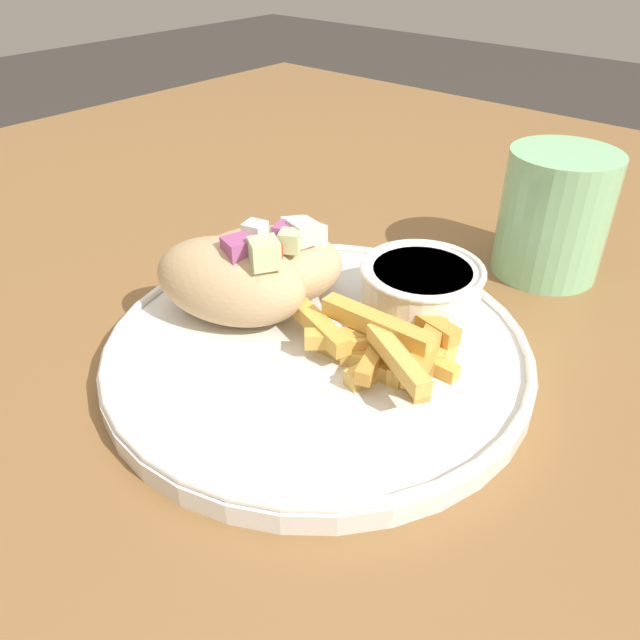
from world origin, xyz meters
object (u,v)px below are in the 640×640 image
sauce_ramekin (421,286)px  water_glass (553,220)px  plate (320,350)px  pita_sandwich_far (267,265)px  fries_pile (388,343)px  pita_sandwich_near (231,280)px

sauce_ramekin → water_glass: bearing=76.9°
plate → pita_sandwich_far: (-0.07, 0.02, 0.03)m
plate → fries_pile: size_ratio=2.27×
pita_sandwich_far → sauce_ramekin: bearing=-13.4°
fries_pile → water_glass: size_ratio=1.22×
plate → sauce_ramekin: sauce_ramekin is taller
plate → water_glass: (0.06, 0.22, 0.04)m
water_glass → pita_sandwich_far: bearing=-122.5°
pita_sandwich_far → water_glass: bearing=12.3°
pita_sandwich_far → fries_pile: pita_sandwich_far is taller
plate → pita_sandwich_far: 0.08m
water_glass → plate: bearing=-105.0°
plate → pita_sandwich_far: bearing=163.4°
pita_sandwich_far → fries_pile: size_ratio=1.09×
pita_sandwich_near → fries_pile: pita_sandwich_near is taller
pita_sandwich_far → pita_sandwich_near: bearing=-133.8°
pita_sandwich_near → sauce_ramekin: pita_sandwich_near is taller
pita_sandwich_near → plate: bearing=-6.9°
pita_sandwich_far → fries_pile: 0.11m
fries_pile → sauce_ramekin: sauce_ramekin is taller
pita_sandwich_near → water_glass: water_glass is taller
pita_sandwich_far → sauce_ramekin: (0.09, 0.06, -0.01)m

